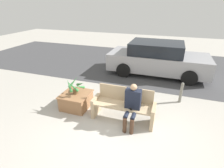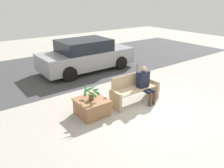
# 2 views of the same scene
# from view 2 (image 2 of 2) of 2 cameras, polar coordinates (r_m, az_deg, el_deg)

# --- Properties ---
(ground_plane) EXTENTS (30.00, 30.00, 0.00)m
(ground_plane) POSITION_cam_2_polar(r_m,az_deg,el_deg) (6.77, 11.16, -7.17)
(ground_plane) COLOR #ADA89E
(road_surface) EXTENTS (20.00, 6.00, 0.01)m
(road_surface) POSITION_cam_2_polar(r_m,az_deg,el_deg) (11.20, -11.53, 4.57)
(road_surface) COLOR #424244
(road_surface) RESTS_ON ground_plane
(bench) EXTENTS (1.74, 0.53, 0.93)m
(bench) POSITION_cam_2_polar(r_m,az_deg,el_deg) (7.13, 5.85, -1.36)
(bench) COLOR tan
(bench) RESTS_ON ground_plane
(person_seated) EXTENTS (0.41, 0.61, 1.19)m
(person_seated) POSITION_cam_2_polar(r_m,az_deg,el_deg) (7.10, 8.58, 0.33)
(person_seated) COLOR black
(person_seated) RESTS_ON ground_plane
(planter_box) EXTENTS (0.85, 0.87, 0.48)m
(planter_box) POSITION_cam_2_polar(r_m,az_deg,el_deg) (6.42, -5.33, -5.87)
(planter_box) COLOR #936642
(planter_box) RESTS_ON ground_plane
(potted_plant) EXTENTS (0.58, 0.59, 0.51)m
(potted_plant) POSITION_cam_2_polar(r_m,az_deg,el_deg) (6.22, -5.35, -1.94)
(potted_plant) COLOR brown
(potted_plant) RESTS_ON planter_box
(parked_car) EXTENTS (4.36, 1.98, 1.45)m
(parked_car) POSITION_cam_2_polar(r_m,az_deg,el_deg) (10.31, -6.81, 7.46)
(parked_car) COLOR #99999E
(parked_car) RESTS_ON ground_plane
(bollard_post) EXTENTS (0.10, 0.10, 0.71)m
(bollard_post) POSITION_cam_2_polar(r_m,az_deg,el_deg) (9.16, 6.65, 3.45)
(bollard_post) COLOR slate
(bollard_post) RESTS_ON ground_plane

